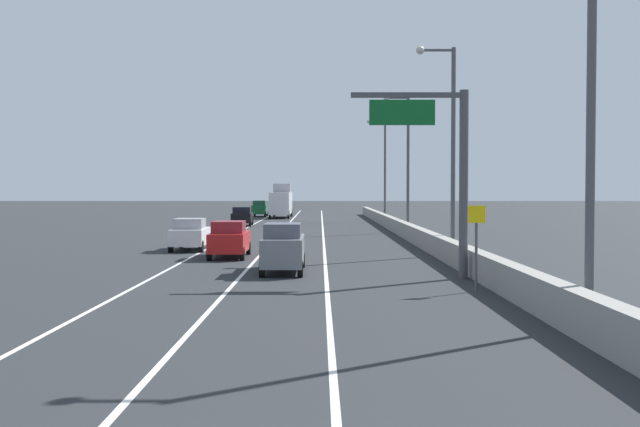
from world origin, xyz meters
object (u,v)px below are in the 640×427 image
object	(u,v)px
lamp_post_right_near	(579,79)
car_red_0	(226,239)
lamp_post_right_second	(446,137)
car_black_4	(239,216)
car_white_2	(187,234)
lamp_post_right_third	(402,155)
lamp_post_right_fourth	(380,164)
box_truck	(278,202)
car_gray_3	(280,248)
overhead_sign_gantry	(442,160)
speed_advisory_sign	(473,241)
car_green_1	(257,208)

from	to	relation	value
lamp_post_right_near	car_red_0	distance (m)	23.66
lamp_post_right_second	car_black_4	world-z (taller)	lamp_post_right_second
car_red_0	car_white_2	xyz separation A→B (m)	(-2.85, 4.76, -0.02)
lamp_post_right_third	car_red_0	distance (m)	26.23
lamp_post_right_fourth	car_white_2	world-z (taller)	lamp_post_right_fourth
car_white_2	box_truck	size ratio (longest dim) A/B	0.45
car_gray_3	overhead_sign_gantry	bearing A→B (deg)	-19.08
car_white_2	speed_advisory_sign	bearing A→B (deg)	-54.24
lamp_post_right_near	car_green_1	bearing A→B (deg)	100.36
lamp_post_right_fourth	car_black_4	world-z (taller)	lamp_post_right_fourth
car_gray_3	speed_advisory_sign	bearing A→B (deg)	-41.67
car_red_0	car_white_2	distance (m)	5.55
car_red_0	car_black_4	distance (m)	34.36
car_white_2	car_black_4	distance (m)	29.48
lamp_post_right_third	car_white_2	bearing A→B (deg)	-128.87
lamp_post_right_third	box_truck	size ratio (longest dim) A/B	1.20
lamp_post_right_second	lamp_post_right_third	world-z (taller)	same
lamp_post_right_third	car_black_4	bearing A→B (deg)	141.92
overhead_sign_gantry	car_black_4	size ratio (longest dim) A/B	1.83
car_black_4	overhead_sign_gantry	bearing A→B (deg)	-73.93
car_green_1	box_truck	distance (m)	5.56
car_red_0	car_black_4	size ratio (longest dim) A/B	1.10
overhead_sign_gantry	car_black_4	xyz separation A→B (m)	(-12.56, 43.58, -3.80)
lamp_post_right_third	car_black_4	xyz separation A→B (m)	(-14.57, 11.41, -5.46)
car_black_4	lamp_post_right_near	bearing A→B (deg)	-75.21
speed_advisory_sign	car_black_4	distance (m)	49.29
speed_advisory_sign	car_red_0	bearing A→B (deg)	127.36
car_green_1	car_white_2	xyz separation A→B (m)	(0.34, -55.41, -0.10)
lamp_post_right_second	car_gray_3	xyz separation A→B (m)	(-8.52, -8.49, -5.33)
car_red_0	car_gray_3	distance (m)	7.73
speed_advisory_sign	car_white_2	world-z (taller)	speed_advisory_sign
car_red_0	car_green_1	xyz separation A→B (m)	(-3.20, 60.17, 0.08)
car_red_0	car_green_1	distance (m)	60.26
car_red_0	car_green_1	size ratio (longest dim) A/B	1.02
car_white_2	lamp_post_right_fourth	bearing A→B (deg)	69.82
car_green_1	box_truck	world-z (taller)	box_truck
car_green_1	car_gray_3	world-z (taller)	car_gray_3
car_red_0	car_black_4	world-z (taller)	car_red_0
speed_advisory_sign	car_green_1	world-z (taller)	speed_advisory_sign
lamp_post_right_second	car_red_0	xyz separation A→B (m)	(-11.67, -1.43, -5.43)
speed_advisory_sign	overhead_sign_gantry	bearing A→B (deg)	96.38
lamp_post_right_near	lamp_post_right_second	xyz separation A→B (m)	(0.21, 21.40, 0.00)
lamp_post_right_fourth	car_black_4	distance (m)	18.44
lamp_post_right_second	car_green_1	world-z (taller)	lamp_post_right_second
lamp_post_right_second	car_green_1	distance (m)	60.83
overhead_sign_gantry	car_black_4	distance (m)	45.51
overhead_sign_gantry	lamp_post_right_third	xyz separation A→B (m)	(2.01, 32.16, 1.66)
overhead_sign_gantry	lamp_post_right_near	bearing A→B (deg)	-80.63
lamp_post_right_third	speed_advisory_sign	bearing A→B (deg)	-92.48
speed_advisory_sign	car_black_4	size ratio (longest dim) A/B	0.73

